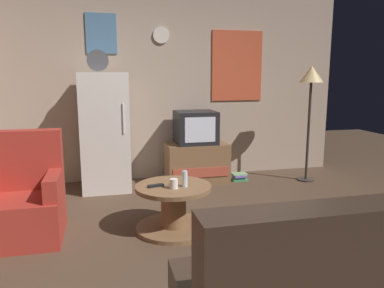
# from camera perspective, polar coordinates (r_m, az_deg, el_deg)

# --- Properties ---
(ground_plane) EXTENTS (12.00, 12.00, 0.00)m
(ground_plane) POSITION_cam_1_polar(r_m,az_deg,el_deg) (3.34, 3.04, -15.56)
(ground_plane) COLOR #4C3828
(wall_with_art) EXTENTS (5.20, 0.12, 2.79)m
(wall_with_art) POSITION_cam_1_polar(r_m,az_deg,el_deg) (5.40, -4.26, 9.67)
(wall_with_art) COLOR tan
(wall_with_art) RESTS_ON ground_plane
(fridge) EXTENTS (0.60, 0.62, 1.77)m
(fridge) POSITION_cam_1_polar(r_m,az_deg,el_deg) (4.92, -13.09, 1.84)
(fridge) COLOR silver
(fridge) RESTS_ON ground_plane
(tv_stand) EXTENTS (0.84, 0.53, 0.54)m
(tv_stand) POSITION_cam_1_polar(r_m,az_deg,el_deg) (5.22, 0.66, -2.80)
(tv_stand) COLOR brown
(tv_stand) RESTS_ON ground_plane
(crt_tv) EXTENTS (0.54, 0.51, 0.44)m
(crt_tv) POSITION_cam_1_polar(r_m,az_deg,el_deg) (5.13, 0.54, 2.56)
(crt_tv) COLOR black
(crt_tv) RESTS_ON tv_stand
(standing_lamp) EXTENTS (0.32, 0.32, 1.59)m
(standing_lamp) POSITION_cam_1_polar(r_m,az_deg,el_deg) (5.39, 17.63, 8.79)
(standing_lamp) COLOR #332D28
(standing_lamp) RESTS_ON ground_plane
(coffee_table) EXTENTS (0.72, 0.72, 0.44)m
(coffee_table) POSITION_cam_1_polar(r_m,az_deg,el_deg) (3.63, -2.82, -9.63)
(coffee_table) COLOR brown
(coffee_table) RESTS_ON ground_plane
(wine_glass) EXTENTS (0.05, 0.05, 0.15)m
(wine_glass) POSITION_cam_1_polar(r_m,az_deg,el_deg) (3.49, -1.11, -5.31)
(wine_glass) COLOR silver
(wine_glass) RESTS_ON coffee_table
(mug_ceramic_white) EXTENTS (0.08, 0.08, 0.09)m
(mug_ceramic_white) POSITION_cam_1_polar(r_m,az_deg,el_deg) (3.45, -2.79, -6.03)
(mug_ceramic_white) COLOR silver
(mug_ceramic_white) RESTS_ON coffee_table
(remote_control) EXTENTS (0.16, 0.08, 0.02)m
(remote_control) POSITION_cam_1_polar(r_m,az_deg,el_deg) (3.52, -5.51, -6.30)
(remote_control) COLOR black
(remote_control) RESTS_ON coffee_table
(armchair) EXTENTS (0.68, 0.68, 0.96)m
(armchair) POSITION_cam_1_polar(r_m,az_deg,el_deg) (3.77, -24.25, -7.93)
(armchair) COLOR #A52D23
(armchair) RESTS_ON ground_plane
(book_stack) EXTENTS (0.22, 0.17, 0.10)m
(book_stack) POSITION_cam_1_polar(r_m,az_deg,el_deg) (5.38, 7.17, -4.94)
(book_stack) COLOR #3B9F53
(book_stack) RESTS_ON ground_plane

